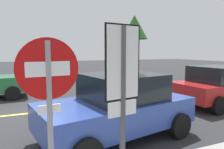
% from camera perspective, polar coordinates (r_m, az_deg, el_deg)
% --- Properties ---
extents(ground_plane, '(80.00, 80.00, 0.00)m').
position_cam_1_polar(ground_plane, '(7.86, -22.76, -10.07)').
color(ground_plane, '#2D2D30').
extents(lane_marking_centre, '(28.00, 0.16, 0.01)m').
position_cam_1_polar(lane_marking_centre, '(8.36, -1.52, -8.54)').
color(lane_marking_centre, '#E0D14C').
extents(stop_sign, '(0.76, 0.11, 2.34)m').
position_cam_1_polar(stop_sign, '(2.65, -17.05, -6.29)').
color(stop_sign, gray).
rests_on(stop_sign, ground_plane).
extents(speed_limit_sign, '(0.53, 0.11, 2.52)m').
position_cam_1_polar(speed_limit_sign, '(2.70, 2.99, -2.23)').
color(speed_limit_sign, '#4C4C51').
rests_on(speed_limit_sign, ground_plane).
extents(car_red_mid_road, '(4.24, 2.34, 1.58)m').
position_cam_1_polar(car_red_mid_road, '(9.52, 27.87, -2.60)').
color(car_red_mid_road, red).
rests_on(car_red_mid_road, ground_plane).
extents(car_blue_behind_van, '(4.11, 2.65, 1.61)m').
position_cam_1_polar(car_blue_behind_van, '(5.21, 1.68, -8.72)').
color(car_blue_behind_van, '#2D479E').
rests_on(car_blue_behind_van, ground_plane).
extents(tree_left_verge, '(2.23, 2.23, 5.18)m').
position_cam_1_polar(tree_left_verge, '(17.62, 6.24, 12.71)').
color(tree_left_verge, '#513823').
rests_on(tree_left_verge, ground_plane).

